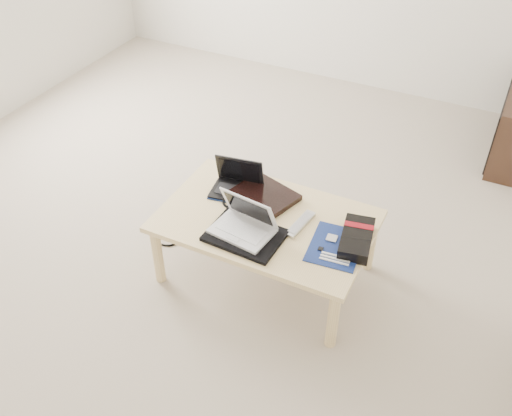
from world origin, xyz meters
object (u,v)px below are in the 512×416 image
at_px(netbook, 237,185).
at_px(gpu_box, 357,239).
at_px(coffee_table, 266,226).
at_px(white_laptop, 244,223).

bearing_deg(netbook, gpu_box, -9.31).
xyz_separation_m(coffee_table, gpu_box, (0.48, 0.03, 0.08)).
relative_size(netbook, gpu_box, 0.93).
distance_m(netbook, gpu_box, 0.74).
relative_size(coffee_table, white_laptop, 3.41).
relative_size(white_laptop, gpu_box, 1.02).
distance_m(coffee_table, white_laptop, 0.19).
height_order(netbook, white_laptop, white_laptop).
bearing_deg(gpu_box, white_laptop, -162.14).
xyz_separation_m(white_laptop, gpu_box, (0.53, 0.17, -0.03)).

